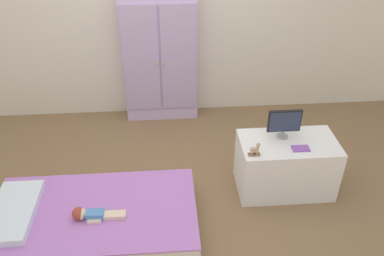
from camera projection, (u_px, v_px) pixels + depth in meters
The scene contains 9 objects.
ground_plane at pixel (162, 202), 3.42m from camera, with size 10.00×10.00×0.02m, color brown.
bed at pixel (95, 221), 3.07m from camera, with size 1.57×0.87×0.24m.
pillow at pixel (13, 211), 2.95m from camera, with size 0.32×0.63×0.06m, color silver.
doll at pixel (89, 214), 2.92m from camera, with size 0.39×0.13×0.10m.
wardrobe at pixel (160, 59), 4.21m from camera, with size 0.78×0.25×1.40m.
tv_stand at pixel (286, 165), 3.44m from camera, with size 0.82×0.46×0.49m, color white.
tv_monitor at pixel (284, 122), 3.28m from camera, with size 0.28×0.10×0.26m.
rocking_horse_toy at pixel (255, 150), 3.12m from camera, with size 0.09×0.04×0.11m.
book_purple at pixel (300, 148), 3.22m from camera, with size 0.14×0.08×0.01m, color #8E51B2.
Camera 1 is at (0.06, -2.51, 2.41)m, focal length 37.18 mm.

